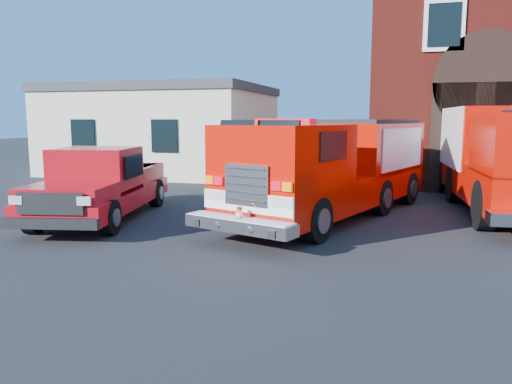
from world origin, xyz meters
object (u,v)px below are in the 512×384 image
(side_building, at_px, (164,129))
(pickup_truck, at_px, (102,185))
(fire_engine, at_px, (335,166))
(secondary_truck, at_px, (506,154))

(side_building, xyz_separation_m, pickup_truck, (3.88, -11.66, -1.28))
(fire_engine, relative_size, pickup_truck, 1.46)
(side_building, bearing_deg, pickup_truck, -71.60)
(secondary_truck, bearing_deg, fire_engine, -151.90)
(pickup_truck, bearing_deg, fire_engine, 18.59)
(fire_engine, xyz_separation_m, secondary_truck, (4.75, 2.54, 0.27))
(side_building, height_order, fire_engine, side_building)
(secondary_truck, bearing_deg, side_building, 154.33)
(pickup_truck, distance_m, secondary_truck, 11.80)
(pickup_truck, bearing_deg, secondary_truck, 22.93)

